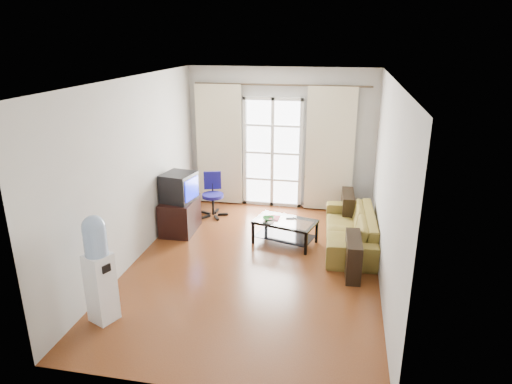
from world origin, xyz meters
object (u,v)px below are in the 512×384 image
(sofa, at_px, (350,228))
(water_cooler, at_px, (99,267))
(tv_stand, at_px, (180,216))
(crt_tv, at_px, (178,187))
(coffee_table, at_px, (285,229))
(task_chair, at_px, (213,203))

(sofa, xyz_separation_m, water_cooler, (-2.88, -2.69, 0.42))
(tv_stand, distance_m, water_cooler, 2.69)
(tv_stand, distance_m, crt_tv, 0.53)
(coffee_table, xyz_separation_m, task_chair, (-1.49, 0.94, -0.01))
(sofa, relative_size, task_chair, 2.39)
(sofa, relative_size, crt_tv, 3.26)
(sofa, distance_m, task_chair, 2.65)
(sofa, bearing_deg, crt_tv, -91.71)
(tv_stand, bearing_deg, coffee_table, -5.34)
(crt_tv, bearing_deg, task_chair, 77.73)
(coffee_table, xyz_separation_m, crt_tv, (-1.85, 0.10, 0.56))
(sofa, relative_size, tv_stand, 2.49)
(sofa, relative_size, water_cooler, 1.46)
(task_chair, xyz_separation_m, water_cooler, (-0.35, -3.48, 0.46))
(coffee_table, distance_m, tv_stand, 1.85)
(sofa, bearing_deg, task_chair, -110.06)
(task_chair, distance_m, water_cooler, 3.53)
(tv_stand, xyz_separation_m, task_chair, (0.35, 0.82, -0.05))
(tv_stand, xyz_separation_m, crt_tv, (0.00, -0.03, 0.53))
(coffee_table, distance_m, crt_tv, 1.94)
(coffee_table, bearing_deg, sofa, 8.23)
(coffee_table, bearing_deg, water_cooler, -126.02)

